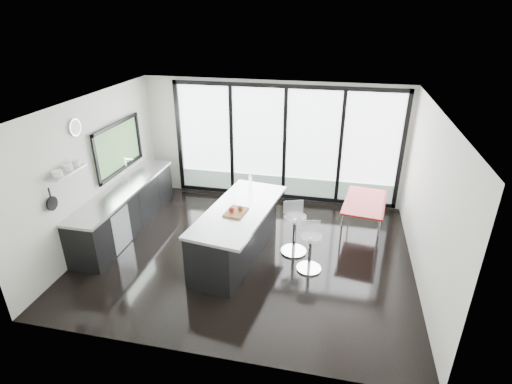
% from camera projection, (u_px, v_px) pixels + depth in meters
% --- Properties ---
extents(floor, '(6.00, 5.00, 0.00)m').
position_uv_depth(floor, '(247.00, 253.00, 7.56)').
color(floor, black).
rests_on(floor, ground).
extents(ceiling, '(6.00, 5.00, 0.00)m').
position_uv_depth(ceiling, '(246.00, 106.00, 6.37)').
color(ceiling, white).
rests_on(ceiling, wall_back).
extents(wall_back, '(6.00, 0.09, 2.80)m').
position_uv_depth(wall_back, '(283.00, 149.00, 9.15)').
color(wall_back, beige).
rests_on(wall_back, ground).
extents(wall_front, '(6.00, 0.00, 2.80)m').
position_uv_depth(wall_front, '(198.00, 270.00, 4.75)').
color(wall_front, beige).
rests_on(wall_front, ground).
extents(wall_left, '(0.26, 5.00, 2.80)m').
position_uv_depth(wall_left, '(101.00, 159.00, 7.71)').
color(wall_left, beige).
rests_on(wall_left, ground).
extents(wall_right, '(0.00, 5.00, 2.80)m').
position_uv_depth(wall_right, '(429.00, 202.00, 6.39)').
color(wall_right, beige).
rests_on(wall_right, ground).
extents(counter_cabinets, '(0.69, 3.24, 1.36)m').
position_uv_depth(counter_cabinets, '(126.00, 208.00, 8.23)').
color(counter_cabinets, black).
rests_on(counter_cabinets, floor).
extents(island, '(1.36, 2.56, 1.29)m').
position_uv_depth(island, '(236.00, 232.00, 7.29)').
color(island, black).
rests_on(island, floor).
extents(bar_stool_near, '(0.51, 0.51, 0.70)m').
position_uv_depth(bar_stool_near, '(310.00, 253.00, 6.95)').
color(bar_stool_near, silver).
rests_on(bar_stool_near, floor).
extents(bar_stool_far, '(0.62, 0.62, 0.77)m').
position_uv_depth(bar_stool_far, '(294.00, 234.00, 7.43)').
color(bar_stool_far, silver).
rests_on(bar_stool_far, floor).
extents(red_table, '(0.95, 1.45, 0.73)m').
position_uv_depth(red_table, '(363.00, 217.00, 8.08)').
color(red_table, maroon).
rests_on(red_table, floor).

